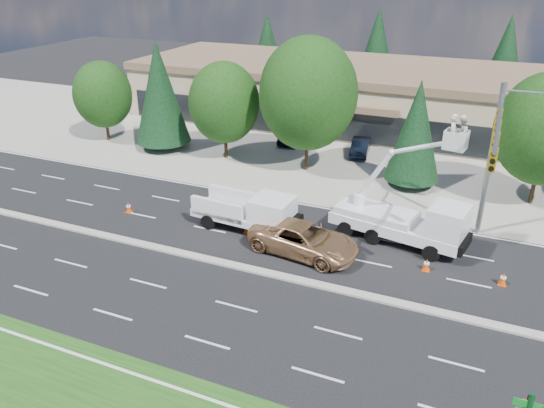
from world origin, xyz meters
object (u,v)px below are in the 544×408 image
at_px(bucket_truck, 410,217).
at_px(minivan, 304,239).
at_px(signal_mast, 494,147).
at_px(utility_pickup, 250,215).

relative_size(bucket_truck, minivan, 1.29).
xyz_separation_m(bucket_truck, minivan, (-5.18, -3.26, -0.88)).
bearing_deg(minivan, signal_mast, -56.46).
distance_m(signal_mast, utility_pickup, 14.02).
height_order(signal_mast, minivan, signal_mast).
bearing_deg(minivan, bucket_truck, -49.98).
bearing_deg(signal_mast, bucket_truck, -164.85).
relative_size(signal_mast, minivan, 1.64).
xyz_separation_m(utility_pickup, minivan, (3.93, -1.37, -0.12)).
xyz_separation_m(signal_mast, utility_pickup, (-12.74, -2.88, -5.08)).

